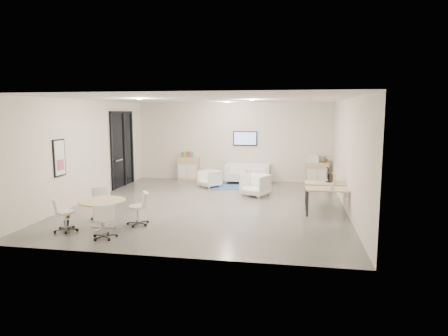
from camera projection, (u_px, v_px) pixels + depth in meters
room_shell at (210, 153)px, 12.01m from camera, size 9.60×10.60×4.80m
glass_door at (122, 147)px, 15.15m from camera, size 0.09×1.90×2.85m
artwork at (59, 158)px, 11.15m from camera, size 0.05×0.54×1.04m
wall_tv at (245, 138)px, 16.25m from camera, size 0.98×0.06×0.58m
ceiling_spots at (209, 101)px, 12.63m from camera, size 3.14×4.14×0.03m
sideboard_left at (188, 169)px, 16.63m from camera, size 0.85×0.44×0.96m
sideboard_right at (317, 173)px, 15.73m from camera, size 0.86×0.42×0.86m
books at (187, 155)px, 16.56m from camera, size 0.49×0.14×0.22m
printer at (313, 158)px, 15.69m from camera, size 0.47×0.40×0.32m
loveseat at (247, 174)px, 16.02m from camera, size 1.77×0.93×0.65m
blue_rug at (234, 187)px, 15.09m from camera, size 1.68×1.19×0.01m
armchair_left at (210, 178)px, 15.08m from camera, size 0.93×0.93×0.70m
armchair_right at (255, 184)px, 13.46m from camera, size 1.04×1.01×0.82m
desk_rear at (329, 185)px, 11.85m from camera, size 1.42×0.72×0.74m
desk_front at (332, 191)px, 10.95m from camera, size 1.44×0.76×0.74m
monitor at (328, 174)px, 11.96m from camera, size 0.20×0.50×0.44m
round_table at (102, 204)px, 9.71m from camera, size 1.13×1.13×0.69m
meeting_chairs at (103, 211)px, 9.74m from camera, size 2.27×2.27×0.82m
plant_cabinet at (326, 159)px, 15.62m from camera, size 0.33×0.35×0.23m
plant_floor at (67, 223)px, 9.94m from camera, size 0.22×0.34×0.14m
cup at (332, 187)px, 10.84m from camera, size 0.13×0.10×0.13m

